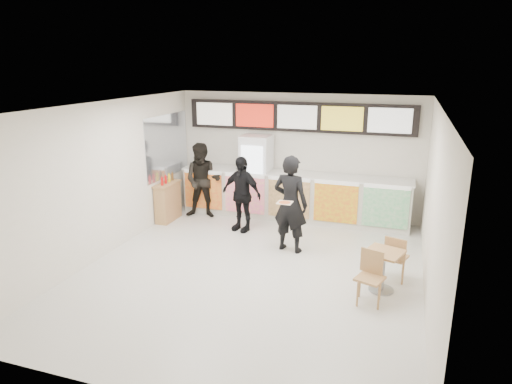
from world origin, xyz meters
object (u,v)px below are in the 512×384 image
at_px(service_counter, 293,196).
at_px(customer_main, 290,204).
at_px(drinks_fridge, 256,176).
at_px(customer_mid, 241,194).
at_px(cafe_table, 383,264).
at_px(condiment_ledge, 168,201).
at_px(customer_left, 203,181).

xyz_separation_m(service_counter, customer_main, (0.43, -1.93, 0.41)).
distance_m(drinks_fridge, customer_main, 2.37).
bearing_deg(customer_mid, drinks_fridge, 106.34).
xyz_separation_m(drinks_fridge, cafe_table, (3.25, -3.12, -0.51)).
relative_size(service_counter, drinks_fridge, 2.78).
distance_m(customer_main, condiment_ledge, 3.40).
height_order(customer_left, cafe_table, customer_left).
relative_size(drinks_fridge, cafe_table, 1.34).
xyz_separation_m(drinks_fridge, customer_main, (1.36, -1.94, -0.01)).
bearing_deg(customer_main, condiment_ledge, -4.08).
height_order(service_counter, customer_mid, customer_mid).
height_order(drinks_fridge, customer_main, drinks_fridge).
bearing_deg(cafe_table, drinks_fridge, 154.97).
bearing_deg(drinks_fridge, customer_mid, -88.58).
relative_size(customer_mid, cafe_table, 1.15).
distance_m(customer_main, customer_left, 2.89).
height_order(service_counter, cafe_table, service_counter).
xyz_separation_m(service_counter, customer_left, (-2.12, -0.55, 0.35)).
distance_m(drinks_fridge, customer_mid, 1.16).
bearing_deg(customer_mid, service_counter, 66.23).
distance_m(service_counter, customer_left, 2.22).
bearing_deg(cafe_table, customer_mid, 167.33).
relative_size(customer_main, customer_mid, 1.15).
bearing_deg(drinks_fridge, cafe_table, -43.82).
bearing_deg(condiment_ledge, cafe_table, -21.72).
bearing_deg(customer_left, customer_mid, -37.82).
xyz_separation_m(customer_left, cafe_table, (4.44, -2.55, -0.43)).
distance_m(customer_mid, condiment_ledge, 1.95).
xyz_separation_m(service_counter, customer_mid, (-0.91, -1.13, 0.28)).
relative_size(service_counter, cafe_table, 3.73).
bearing_deg(cafe_table, customer_main, 166.84).
height_order(customer_mid, condiment_ledge, customer_mid).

